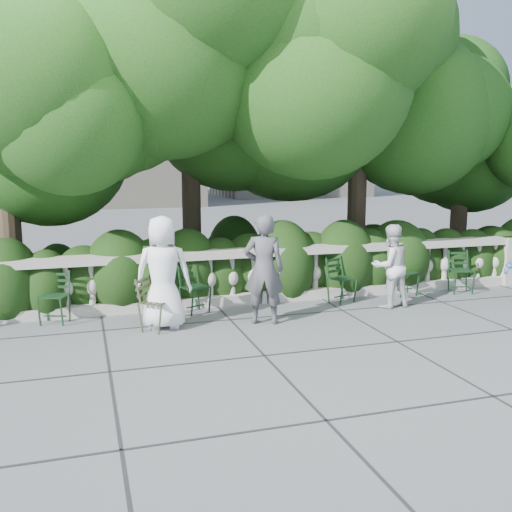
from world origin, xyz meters
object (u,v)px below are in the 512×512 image
object	(u,v)px
chair_e	(463,295)
person_woman_grey	(264,269)
chair_d	(200,315)
chair_f	(408,297)
chair_weathered	(165,331)
person_casual_man	(390,266)
chair_a	(52,326)
chair_c	(347,304)
person_businessman	(163,273)

from	to	relation	value
chair_e	person_woman_grey	size ratio (longest dim) A/B	0.48
chair_d	person_woman_grey	size ratio (longest dim) A/B	0.48
chair_f	chair_weathered	size ratio (longest dim) A/B	1.00
chair_weathered	person_casual_man	bearing A→B (deg)	-46.97
chair_a	chair_d	world-z (taller)	same
chair_a	chair_c	world-z (taller)	same
person_woman_grey	person_casual_man	world-z (taller)	person_woman_grey
chair_f	chair_weathered	distance (m)	4.82
chair_f	chair_c	bearing A→B (deg)	-178.52
chair_a	chair_f	size ratio (longest dim) A/B	1.00
person_casual_man	chair_a	bearing A→B (deg)	-8.96
chair_weathered	person_businessman	xyz separation A→B (m)	(0.02, 0.18, 0.88)
chair_a	person_casual_man	size ratio (longest dim) A/B	0.57
chair_f	person_businessman	size ratio (longest dim) A/B	0.48
chair_c	person_casual_man	distance (m)	1.04
chair_d	person_woman_grey	world-z (taller)	person_woman_grey
chair_c	person_woman_grey	xyz separation A→B (m)	(-1.82, -0.72, 0.87)
chair_e	chair_a	bearing A→B (deg)	-166.75
person_woman_grey	chair_d	bearing A→B (deg)	-24.11
chair_c	person_businessman	xyz separation A→B (m)	(-3.37, -0.52, 0.88)
chair_a	chair_weathered	size ratio (longest dim) A/B	1.00
chair_e	person_businessman	distance (m)	5.93
person_businessman	chair_f	bearing A→B (deg)	-157.66
chair_f	chair_weathered	xyz separation A→B (m)	(-4.75, -0.84, 0.00)
chair_e	chair_f	bearing A→B (deg)	-173.14
person_casual_man	chair_weathered	bearing A→B (deg)	0.41
chair_f	person_woman_grey	xyz separation A→B (m)	(-3.17, -0.86, 0.87)
person_businessman	person_woman_grey	size ratio (longest dim) A/B	1.00
chair_a	chair_e	distance (m)	7.52
chair_d	person_businessman	xyz separation A→B (m)	(-0.69, -0.59, 0.88)
chair_a	chair_f	xyz separation A→B (m)	(6.40, 0.03, 0.00)
chair_c	chair_d	distance (m)	2.69
chair_d	chair_e	xyz separation A→B (m)	(5.16, -0.06, 0.00)
chair_f	chair_a	bearing A→B (deg)	175.76
chair_e	person_casual_man	size ratio (longest dim) A/B	0.57
chair_c	chair_d	bearing A→B (deg)	157.82
person_casual_man	chair_e	bearing A→B (deg)	-171.73
chair_d	chair_weathered	distance (m)	1.04
chair_weathered	person_casual_man	world-z (taller)	person_casual_man
chair_e	person_businessman	size ratio (longest dim) A/B	0.48
chair_e	chair_weathered	bearing A→B (deg)	-159.15
chair_weathered	person_businessman	size ratio (longest dim) A/B	0.48
chair_e	person_businessman	world-z (taller)	person_businessman
chair_c	chair_e	size ratio (longest dim) A/B	1.00
chair_a	person_businessman	bearing A→B (deg)	-0.59
person_businessman	chair_a	bearing A→B (deg)	-6.14
chair_e	person_casual_man	bearing A→B (deg)	-153.80
chair_f	person_casual_man	xyz separation A→B (m)	(-0.74, -0.54, 0.73)
person_casual_man	chair_d	bearing A→B (deg)	-11.84
chair_a	chair_weathered	world-z (taller)	same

